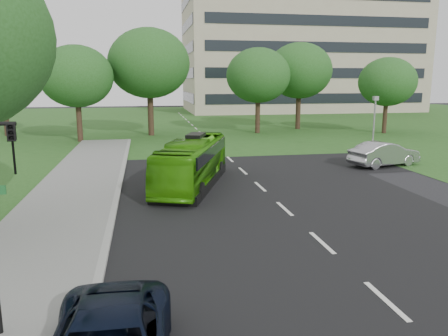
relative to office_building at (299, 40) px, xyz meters
name	(u,v)px	position (x,y,z in m)	size (l,w,h in m)	color
ground	(301,224)	(-21.96, -61.96, -12.50)	(160.00, 160.00, 0.00)	black
street_surfaces	(207,142)	(-22.34, -39.21, -12.47)	(120.00, 120.00, 0.15)	black
office_building	(299,40)	(0.00, 0.00, 0.00)	(40.10, 20.10, 25.00)	tan
tree_park_a	(76,76)	(-33.34, -36.72, -6.81)	(6.31, 6.31, 8.39)	black
tree_park_b	(149,63)	(-27.04, -33.33, -5.55)	(7.87, 7.87, 10.31)	black
tree_park_c	(258,75)	(-16.17, -33.31, -6.66)	(6.49, 6.49, 8.61)	black
tree_park_d	(299,71)	(-10.74, -30.33, -6.11)	(7.13, 7.13, 9.43)	black
tree_park_e	(387,82)	(-3.36, -35.82, -7.30)	(5.74, 5.74, 7.66)	black
tree_park_f	(2,71)	(-40.97, -31.14, -6.30)	(6.83, 6.83, 9.11)	black
bus	(192,162)	(-25.32, -55.00, -11.29)	(2.04, 8.72, 2.43)	#36910C
sedan	(384,154)	(-12.76, -51.96, -11.73)	(1.64, 4.70, 1.55)	#99999E
camera_pole	(374,117)	(-11.19, -47.67, -9.76)	(0.38, 0.34, 4.24)	gray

